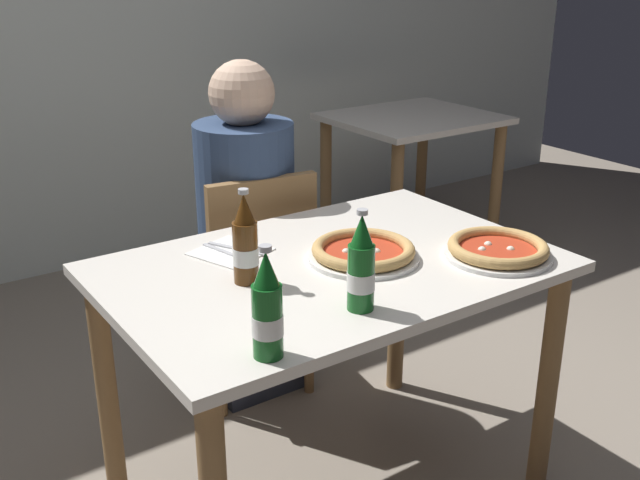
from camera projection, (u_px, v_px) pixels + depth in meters
name	position (u px, v px, depth m)	size (l,w,h in m)	color
back_wall_tiled	(60.00, 4.00, 3.52)	(7.00, 0.10, 2.60)	silver
dining_table_main	(330.00, 301.00, 2.07)	(1.20, 0.80, 0.75)	silver
chair_behind_table	(253.00, 271.00, 2.65)	(0.45, 0.45, 0.85)	olive
diner_seated	(247.00, 240.00, 2.65)	(0.34, 0.34, 1.21)	#2D3342
dining_table_background	(412.00, 146.00, 3.89)	(0.80, 0.70, 0.75)	silver
pizza_margherita_near	(363.00, 252.00, 2.05)	(0.31, 0.31, 0.04)	white
pizza_marinara_far	(498.00, 250.00, 2.06)	(0.30, 0.30, 0.04)	white
beer_bottle_left	(267.00, 311.00, 1.53)	(0.07, 0.07, 0.25)	#14591E
beer_bottle_center	(361.00, 268.00, 1.73)	(0.07, 0.07, 0.25)	#14591E
beer_bottle_right	(245.00, 244.00, 1.88)	(0.07, 0.07, 0.25)	#512D0F
napkin_with_cutlery	(231.00, 251.00, 2.10)	(0.23, 0.23, 0.01)	white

